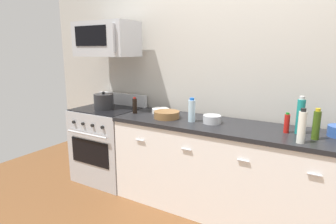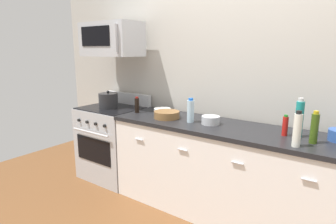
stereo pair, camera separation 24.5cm
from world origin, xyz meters
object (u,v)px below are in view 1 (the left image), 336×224
(microwave, at_px, (107,39))
(bottle_olive_oil, at_px, (316,125))
(bottle_water_clear, at_px, (192,110))
(bottle_hot_sauce_red, at_px, (287,123))
(bowl_steel_prep, at_px, (212,119))
(bowl_white_ceramic, at_px, (160,110))
(bottle_vinegar_white, at_px, (302,127))
(stockpot, at_px, (104,102))
(range_oven, at_px, (109,143))
(bottle_sparkling_teal, at_px, (300,116))
(bottle_soy_sauce_dark, at_px, (135,106))
(bowl_wooden_salad, at_px, (167,114))

(microwave, bearing_deg, bottle_olive_oil, -2.85)
(bottle_water_clear, bearing_deg, bottle_hot_sauce_red, 4.50)
(bowl_steel_prep, xyz_separation_m, bowl_white_ceramic, (-0.68, 0.13, -0.01))
(bottle_vinegar_white, bearing_deg, stockpot, 175.46)
(range_oven, bearing_deg, bottle_vinegar_white, -5.91)
(microwave, height_order, bottle_sparkling_teal, microwave)
(bottle_hot_sauce_red, xyz_separation_m, bowl_steel_prep, (-0.68, -0.02, -0.04))
(bottle_soy_sauce_dark, relative_size, bowl_white_ceramic, 0.95)
(bottle_water_clear, relative_size, stockpot, 1.03)
(microwave, height_order, bowl_steel_prep, microwave)
(bottle_vinegar_white, xyz_separation_m, stockpot, (-2.20, 0.17, -0.04))
(bowl_white_ceramic, bearing_deg, bottle_soy_sauce_dark, -146.07)
(bowl_steel_prep, relative_size, stockpot, 0.76)
(microwave, height_order, bottle_water_clear, microwave)
(stockpot, bearing_deg, microwave, 89.87)
(bottle_water_clear, distance_m, bowl_steel_prep, 0.22)
(range_oven, bearing_deg, bottle_olive_oil, -1.74)
(bottle_hot_sauce_red, xyz_separation_m, bottle_soy_sauce_dark, (-1.61, -0.05, 0.00))
(bottle_water_clear, relative_size, bowl_wooden_salad, 0.90)
(bottle_sparkling_teal, height_order, bowl_white_ceramic, bottle_sparkling_teal)
(bottle_vinegar_white, relative_size, bowl_steel_prep, 1.54)
(microwave, bearing_deg, bottle_vinegar_white, -7.06)
(microwave, xyz_separation_m, bowl_wooden_salad, (0.89, -0.10, -0.79))
(bottle_olive_oil, bearing_deg, bottle_vinegar_white, -119.90)
(bottle_soy_sauce_dark, relative_size, bottle_sparkling_teal, 0.57)
(bottle_soy_sauce_dark, distance_m, stockpot, 0.46)
(microwave, distance_m, bowl_steel_prep, 1.60)
(bottle_soy_sauce_dark, height_order, bowl_wooden_salad, bottle_soy_sauce_dark)
(microwave, relative_size, bottle_vinegar_white, 2.72)
(bottle_water_clear, height_order, stockpot, bottle_water_clear)
(bottle_olive_oil, distance_m, bottle_soy_sauce_dark, 1.83)
(stockpot, bearing_deg, bowl_white_ceramic, 14.00)
(bottle_soy_sauce_dark, relative_size, stockpot, 0.79)
(range_oven, distance_m, bottle_sparkling_teal, 2.25)
(bottle_hot_sauce_red, distance_m, stockpot, 2.07)
(bottle_hot_sauce_red, bearing_deg, bottle_soy_sauce_dark, -178.14)
(bottle_water_clear, xyz_separation_m, bowl_wooden_salad, (-0.29, -0.00, -0.07))
(bowl_white_ceramic, xyz_separation_m, stockpot, (-0.70, -0.17, 0.07))
(microwave, height_order, bottle_olive_oil, microwave)
(bottle_hot_sauce_red, bearing_deg, bowl_white_ceramic, 175.37)
(range_oven, xyz_separation_m, bottle_water_clear, (1.19, -0.06, 0.57))
(microwave, bearing_deg, range_oven, -90.29)
(range_oven, xyz_separation_m, bowl_wooden_salad, (0.89, -0.06, 0.49))
(microwave, xyz_separation_m, bottle_sparkling_teal, (2.16, -0.01, -0.67))
(bottle_olive_oil, bearing_deg, bottle_hot_sauce_red, 160.58)
(bowl_steel_prep, xyz_separation_m, stockpot, (-1.39, -0.04, 0.05))
(bottle_water_clear, xyz_separation_m, bottle_soy_sauce_dark, (-0.72, 0.02, -0.03))
(bowl_white_ceramic, bearing_deg, bowl_steel_prep, -11.08)
(bottle_hot_sauce_red, bearing_deg, bowl_wooden_salad, -176.56)
(bottle_sparkling_teal, bearing_deg, range_oven, -178.98)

